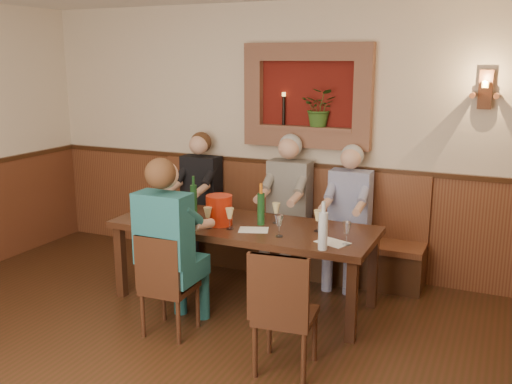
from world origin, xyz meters
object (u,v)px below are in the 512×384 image
spittoon_bucket (219,210)px  water_bottle (323,230)px  person_bench_right (347,228)px  wine_bottle_green_a (261,208)px  dining_table (244,232)px  person_bench_left (198,208)px  person_chair_front (171,260)px  bench (282,239)px  chair_near_left (169,304)px  person_bench_mid (286,217)px  wine_bottle_green_b (194,198)px  chair_near_right (285,335)px

spittoon_bucket → water_bottle: 1.11m
person_bench_right → wine_bottle_green_a: bearing=-127.0°
dining_table → person_bench_left: bearing=139.1°
person_chair_front → water_bottle: 1.26m
person_chair_front → bench: bearing=80.5°
bench → chair_near_left: 1.80m
bench → wine_bottle_green_a: 1.07m
person_bench_mid → person_bench_right: size_ratio=1.05×
person_bench_mid → water_bottle: 1.48m
chair_near_left → bench: bearing=78.2°
person_bench_right → person_chair_front: (-1.03, -1.61, 0.04)m
dining_table → wine_bottle_green_a: (0.15, 0.05, 0.23)m
person_chair_front → wine_bottle_green_b: person_chair_front is taller
spittoon_bucket → water_bottle: (1.07, -0.28, 0.02)m
spittoon_bucket → person_bench_right: bearing=45.0°
wine_bottle_green_a → wine_bottle_green_b: (-0.77, 0.12, -0.01)m
chair_near_left → wine_bottle_green_a: wine_bottle_green_a is taller
dining_table → water_bottle: (0.87, -0.38, 0.23)m
dining_table → person_chair_front: person_chair_front is taller
person_chair_front → water_bottle: bearing=18.7°
chair_near_left → spittoon_bucket: (0.09, 0.73, 0.63)m
dining_table → person_chair_front: (-0.29, -0.78, -0.06)m
bench → person_chair_front: bearing=-99.5°
bench → person_bench_right: person_bench_right is taller
person_bench_left → spittoon_bucket: (0.77, -0.94, 0.29)m
dining_table → spittoon_bucket: spittoon_bucket is taller
dining_table → person_chair_front: bearing=-110.4°
dining_table → bench: (0.00, 0.94, -0.35)m
chair_near_right → spittoon_bucket: 1.46m
spittoon_bucket → wine_bottle_green_a: (0.35, 0.15, 0.02)m
person_bench_left → chair_near_left: bearing=-67.8°
person_bench_mid → wine_bottle_green_b: person_bench_mid is taller
bench → water_bottle: water_bottle is taller
dining_table → person_bench_right: bearing=48.6°
person_chair_front → person_bench_left: bearing=112.8°
water_bottle → chair_near_left: bearing=-159.0°
chair_near_right → person_bench_mid: (-0.70, 1.82, 0.34)m
dining_table → wine_bottle_green_a: 0.28m
person_chair_front → water_bottle: (1.16, 0.39, 0.30)m
chair_near_left → wine_bottle_green_b: (-0.34, 1.00, 0.64)m
dining_table → chair_near_right: (0.79, -0.98, -0.40)m
person_bench_mid → chair_near_left: bearing=-102.7°
water_bottle → person_chair_front: bearing=-161.3°
chair_near_left → wine_bottle_green_a: size_ratio=2.28×
chair_near_right → person_bench_right: size_ratio=0.67×
person_chair_front → spittoon_bucket: (0.09, 0.68, 0.27)m
spittoon_bucket → water_bottle: bearing=-14.8°
person_bench_right → water_bottle: (0.13, -1.22, 0.33)m
chair_near_right → water_bottle: 0.88m
chair_near_right → wine_bottle_green_b: wine_bottle_green_b is taller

